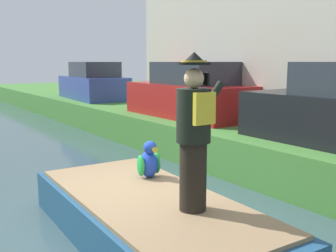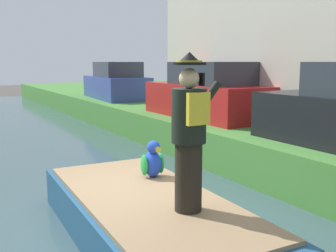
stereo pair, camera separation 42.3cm
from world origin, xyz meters
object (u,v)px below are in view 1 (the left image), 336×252
(boat, at_px, (149,219))
(person_pirate, at_px, (194,133))
(parked_car_blue, at_px, (93,83))
(parrot_plush, at_px, (149,162))
(parked_car_red, at_px, (190,94))

(boat, height_order, person_pirate, person_pirate)
(parked_car_blue, bearing_deg, boat, -110.60)
(boat, height_order, parrot_plush, parrot_plush)
(parked_car_red, bearing_deg, person_pirate, -127.33)
(parrot_plush, height_order, parked_car_red, parked_car_red)
(boat, relative_size, parked_car_blue, 1.04)
(person_pirate, relative_size, parked_car_blue, 0.45)
(boat, distance_m, person_pirate, 1.43)
(person_pirate, height_order, parked_car_blue, person_pirate)
(person_pirate, xyz_separation_m, parked_car_red, (3.91, 5.13, -0.06))
(person_pirate, height_order, parked_car_red, person_pirate)
(person_pirate, distance_m, parked_car_red, 6.45)
(boat, xyz_separation_m, parrot_plush, (0.46, 0.73, 0.55))
(boat, relative_size, person_pirate, 2.31)
(person_pirate, bearing_deg, boat, 93.21)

